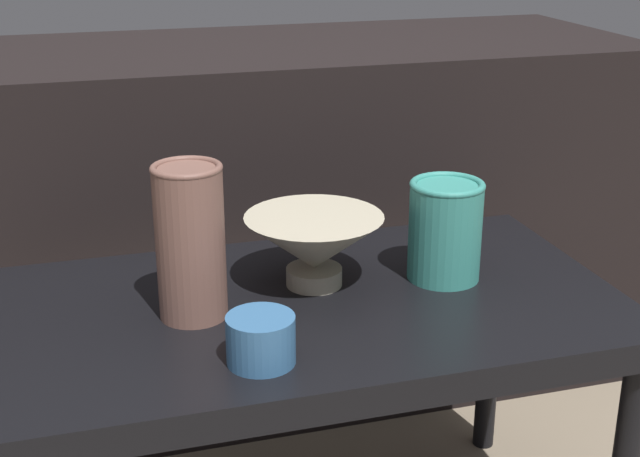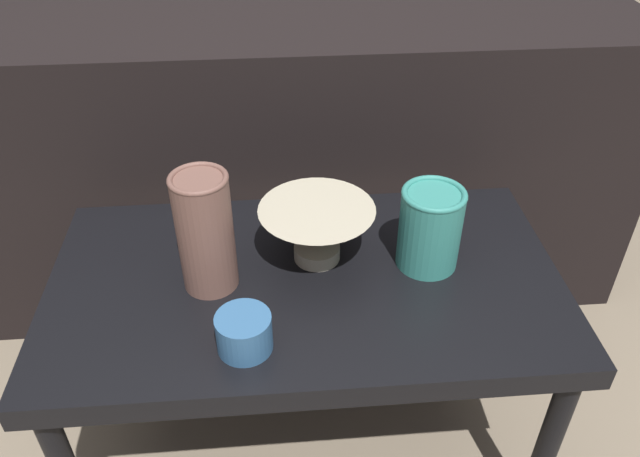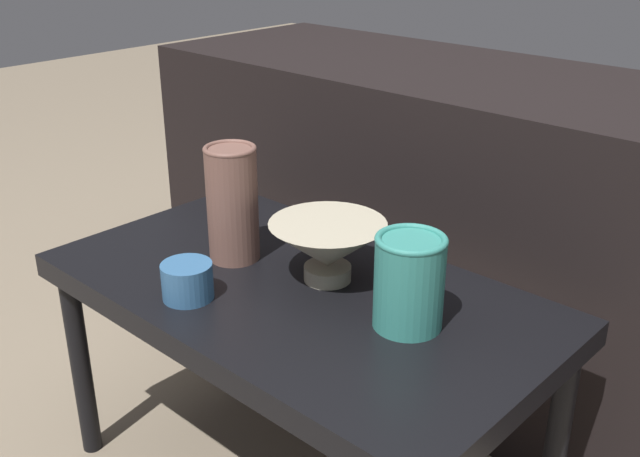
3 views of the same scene
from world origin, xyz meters
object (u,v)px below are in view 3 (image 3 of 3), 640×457
at_px(vase_colorful_right, 409,280).
at_px(cup, 187,281).
at_px(vase_textured_left, 232,202).
at_px(bowl, 328,246).

height_order(vase_colorful_right, cup, vase_colorful_right).
relative_size(vase_textured_left, vase_colorful_right, 1.42).
bearing_deg(cup, vase_colorful_right, 28.90).
relative_size(bowl, vase_colorful_right, 1.34).
relative_size(vase_colorful_right, cup, 1.77).
xyz_separation_m(bowl, cup, (-0.12, -0.19, -0.03)).
height_order(bowl, vase_textured_left, vase_textured_left).
bearing_deg(vase_colorful_right, vase_textured_left, -176.68).
xyz_separation_m(vase_colorful_right, cup, (-0.30, -0.16, -0.04)).
bearing_deg(bowl, cup, -121.67).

